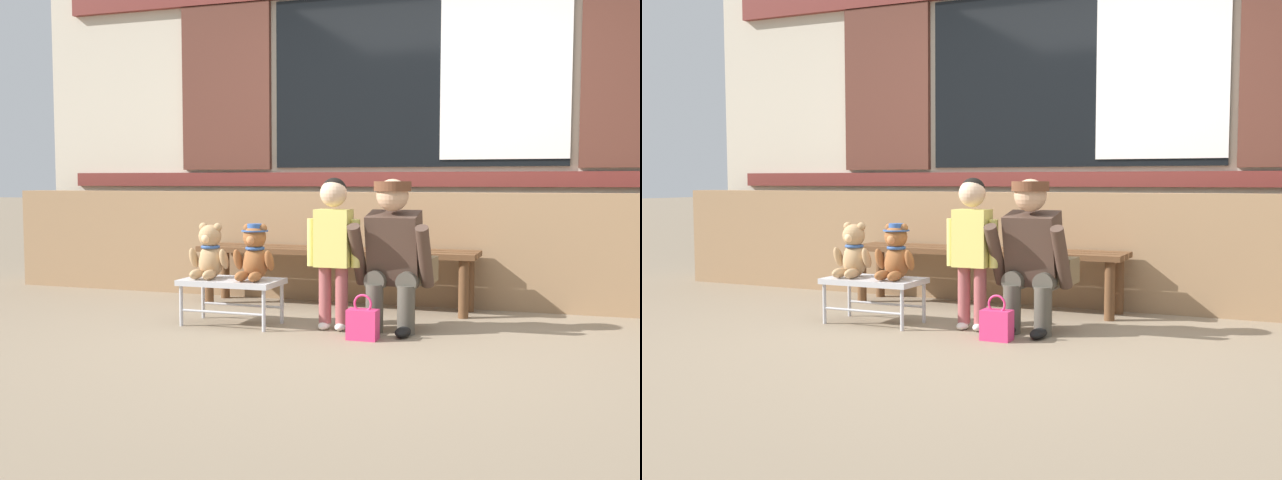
# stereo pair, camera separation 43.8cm
# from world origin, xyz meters

# --- Properties ---
(ground_plane) EXTENTS (60.00, 60.00, 0.00)m
(ground_plane) POSITION_xyz_m (0.00, 0.00, 0.00)
(ground_plane) COLOR #84725B
(brick_low_wall) EXTENTS (6.91, 0.25, 0.85)m
(brick_low_wall) POSITION_xyz_m (0.00, 1.43, 0.42)
(brick_low_wall) COLOR #997551
(brick_low_wall) RESTS_ON ground
(shop_facade) EXTENTS (7.05, 0.26, 3.77)m
(shop_facade) POSITION_xyz_m (0.00, 1.94, 1.88)
(shop_facade) COLOR beige
(shop_facade) RESTS_ON ground
(wooden_bench_long) EXTENTS (2.10, 0.40, 0.44)m
(wooden_bench_long) POSITION_xyz_m (-0.43, 1.06, 0.37)
(wooden_bench_long) COLOR brown
(wooden_bench_long) RESTS_ON ground
(small_display_bench) EXTENTS (0.64, 0.36, 0.30)m
(small_display_bench) POSITION_xyz_m (-0.85, 0.19, 0.27)
(small_display_bench) COLOR #BCBCC1
(small_display_bench) RESTS_ON ground
(teddy_bear_plain) EXTENTS (0.28, 0.26, 0.36)m
(teddy_bear_plain) POSITION_xyz_m (-1.01, 0.19, 0.46)
(teddy_bear_plain) COLOR tan
(teddy_bear_plain) RESTS_ON small_display_bench
(teddy_bear_with_hat) EXTENTS (0.28, 0.27, 0.36)m
(teddy_bear_with_hat) POSITION_xyz_m (-0.69, 0.19, 0.47)
(teddy_bear_with_hat) COLOR #93562D
(teddy_bear_with_hat) RESTS_ON small_display_bench
(child_standing) EXTENTS (0.35, 0.18, 0.96)m
(child_standing) POSITION_xyz_m (-0.17, 0.25, 0.59)
(child_standing) COLOR #994C4C
(child_standing) RESTS_ON ground
(adult_crouching) EXTENTS (0.50, 0.49, 0.95)m
(adult_crouching) POSITION_xyz_m (0.20, 0.34, 0.48)
(adult_crouching) COLOR #4C473D
(adult_crouching) RESTS_ON ground
(handbag_on_ground) EXTENTS (0.18, 0.11, 0.27)m
(handbag_on_ground) POSITION_xyz_m (0.09, 0.02, 0.10)
(handbag_on_ground) COLOR #E53370
(handbag_on_ground) RESTS_ON ground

